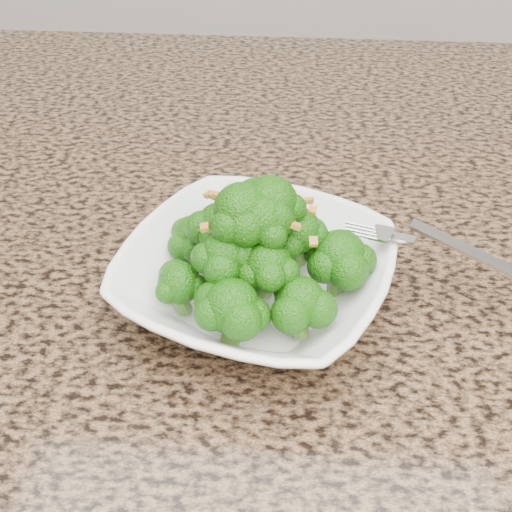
# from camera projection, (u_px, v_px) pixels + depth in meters

# --- Properties ---
(cabinet) EXTENTS (1.55, 0.95, 0.87)m
(cabinet) POSITION_uv_depth(u_px,v_px,m) (233.00, 488.00, 0.92)
(cabinet) COLOR #362416
(cabinet) RESTS_ON ground
(granite_counter) EXTENTS (1.64, 1.04, 0.03)m
(granite_counter) POSITION_uv_depth(u_px,v_px,m) (223.00, 242.00, 0.64)
(granite_counter) COLOR brown
(granite_counter) RESTS_ON cabinet
(bowl) EXTENTS (0.28, 0.28, 0.05)m
(bowl) POSITION_uv_depth(u_px,v_px,m) (256.00, 278.00, 0.53)
(bowl) COLOR white
(bowl) RESTS_ON granite_counter
(broccoli_pile) EXTENTS (0.19, 0.19, 0.08)m
(broccoli_pile) POSITION_uv_depth(u_px,v_px,m) (256.00, 213.00, 0.49)
(broccoli_pile) COLOR #1C630B
(broccoli_pile) RESTS_ON bowl
(garlic_topping) EXTENTS (0.11, 0.11, 0.01)m
(garlic_topping) POSITION_uv_depth(u_px,v_px,m) (256.00, 166.00, 0.46)
(garlic_topping) COLOR #B27E2B
(garlic_topping) RESTS_ON broccoli_pile
(fork) EXTENTS (0.17, 0.09, 0.01)m
(fork) POSITION_uv_depth(u_px,v_px,m) (407.00, 239.00, 0.52)
(fork) COLOR silver
(fork) RESTS_ON bowl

